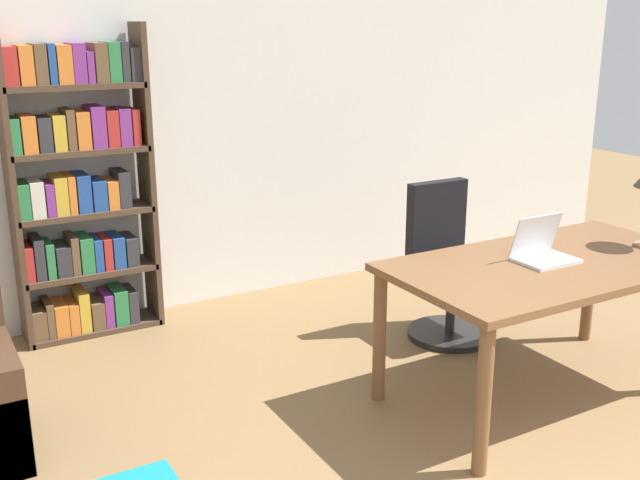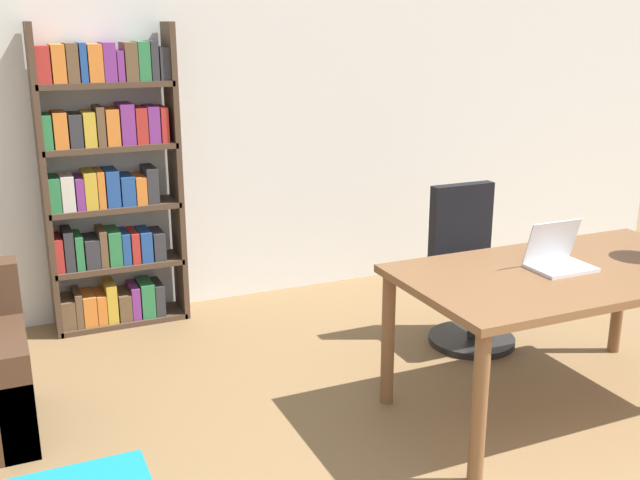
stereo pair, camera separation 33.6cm
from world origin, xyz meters
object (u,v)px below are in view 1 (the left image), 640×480
laptop (542,251)px  bookshelf (79,190)px  office_chair (446,271)px  desk (551,278)px

laptop → bookshelf: 2.80m
laptop → office_chair: bearing=83.0°
laptop → office_chair: laptop is taller
desk → laptop: (-0.04, 0.04, 0.14)m
desk → bookshelf: bookshelf is taller
laptop → bookshelf: size_ratio=0.15×
desk → office_chair: size_ratio=1.73×
office_chair → bookshelf: size_ratio=0.51×
office_chair → bookshelf: bookshelf is taller
desk → office_chair: 0.96m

